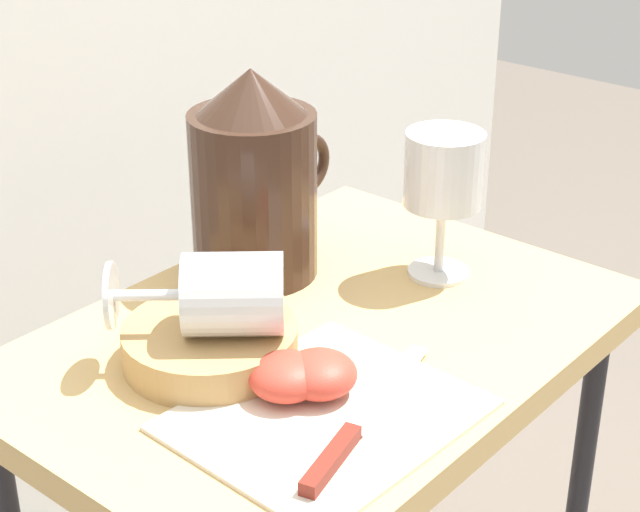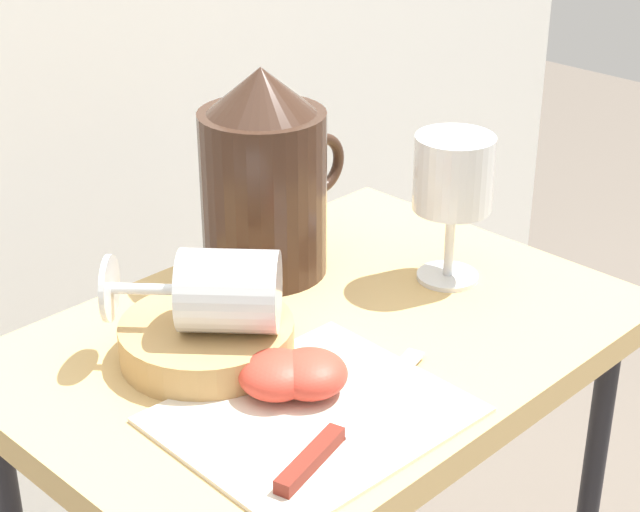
# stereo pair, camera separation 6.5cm
# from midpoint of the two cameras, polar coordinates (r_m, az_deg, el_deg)

# --- Properties ---
(table) EXTENTS (0.59, 0.41, 0.68)m
(table) POSITION_cam_midpoint_polar(r_m,az_deg,el_deg) (1.04, -1.80, -7.59)
(table) COLOR tan
(table) RESTS_ON ground_plane
(linen_napkin) EXTENTS (0.24, 0.21, 0.00)m
(linen_napkin) POSITION_cam_midpoint_polar(r_m,az_deg,el_deg) (0.89, -1.82, -8.58)
(linen_napkin) COLOR beige
(linen_napkin) RESTS_ON table
(basket_tray) EXTENTS (0.16, 0.16, 0.03)m
(basket_tray) POSITION_cam_midpoint_polar(r_m,az_deg,el_deg) (0.96, -7.87, -4.76)
(basket_tray) COLOR tan
(basket_tray) RESTS_ON table
(pitcher) EXTENTS (0.18, 0.13, 0.22)m
(pitcher) POSITION_cam_midpoint_polar(r_m,az_deg,el_deg) (1.08, -5.27, 3.41)
(pitcher) COLOR #382319
(pitcher) RESTS_ON table
(wine_glass_upright) EXTENTS (0.08, 0.08, 0.16)m
(wine_glass_upright) POSITION_cam_midpoint_polar(r_m,az_deg,el_deg) (1.06, 4.92, 4.21)
(wine_glass_upright) COLOR silver
(wine_glass_upright) RESTS_ON table
(wine_glass_tipped_near) EXTENTS (0.15, 0.16, 0.07)m
(wine_glass_tipped_near) POSITION_cam_midpoint_polar(r_m,az_deg,el_deg) (0.92, -6.98, -2.09)
(wine_glass_tipped_near) COLOR silver
(wine_glass_tipped_near) RESTS_ON basket_tray
(apple_half_left) EXTENTS (0.07, 0.07, 0.04)m
(apple_half_left) POSITION_cam_midpoint_polar(r_m,az_deg,el_deg) (0.90, -3.92, -6.50)
(apple_half_left) COLOR #CC3D2D
(apple_half_left) RESTS_ON linen_napkin
(apple_half_right) EXTENTS (0.07, 0.07, 0.04)m
(apple_half_right) POSITION_cam_midpoint_polar(r_m,az_deg,el_deg) (0.90, -2.12, -6.39)
(apple_half_right) COLOR #CC3D2D
(apple_half_right) RESTS_ON linen_napkin
(knife) EXTENTS (0.23, 0.07, 0.01)m
(knife) POSITION_cam_midpoint_polar(r_m,az_deg,el_deg) (0.85, -0.51, -9.60)
(knife) COLOR silver
(knife) RESTS_ON linen_napkin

